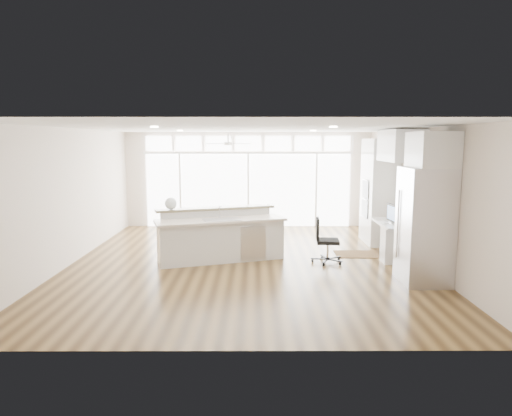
{
  "coord_description": "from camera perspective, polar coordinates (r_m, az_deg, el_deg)",
  "views": [
    {
      "loc": [
        0.18,
        -9.05,
        2.44
      ],
      "look_at": [
        0.21,
        0.6,
        1.02
      ],
      "focal_mm": 32.0,
      "sensor_mm": 36.0,
      "label": 1
    }
  ],
  "objects": [
    {
      "name": "framed_photos",
      "position": [
        10.55,
        17.95,
        2.28
      ],
      "size": [
        0.06,
        0.22,
        0.8
      ],
      "primitive_type": "cube",
      "color": "black",
      "rests_on": "wall_right"
    },
    {
      "name": "monitor",
      "position": [
        9.89,
        16.68,
        -0.62
      ],
      "size": [
        0.12,
        0.48,
        0.4
      ],
      "primitive_type": "cube",
      "rotation": [
        0.0,
        0.0,
        0.08
      ],
      "color": "black",
      "rests_on": "desk_nook"
    },
    {
      "name": "desk_window",
      "position": [
        9.95,
        19.08,
        2.75
      ],
      "size": [
        0.04,
        0.85,
        0.85
      ],
      "primitive_type": "cube",
      "color": "white",
      "rests_on": "wall_right"
    },
    {
      "name": "transom_row",
      "position": [
        12.99,
        -0.99,
        8.07
      ],
      "size": [
        5.9,
        0.06,
        0.4
      ],
      "primitive_type": "cube",
      "color": "white",
      "rests_on": "wall_back"
    },
    {
      "name": "office_chair",
      "position": [
        9.33,
        8.97,
        -4.07
      ],
      "size": [
        0.51,
        0.47,
        0.9
      ],
      "primitive_type": "cube",
      "rotation": [
        0.0,
        0.0,
        -0.09
      ],
      "color": "black",
      "rests_on": "floor"
    },
    {
      "name": "wall_left",
      "position": [
        9.83,
        -22.18,
        1.36
      ],
      "size": [
        0.04,
        8.0,
        2.7
      ],
      "primitive_type": "cube",
      "color": "beige",
      "rests_on": "floor"
    },
    {
      "name": "wall_back",
      "position": [
        13.1,
        -0.97,
        3.56
      ],
      "size": [
        7.0,
        0.04,
        2.7
      ],
      "primitive_type": "cube",
      "color": "beige",
      "rests_on": "floor"
    },
    {
      "name": "ceiling",
      "position": [
        9.06,
        -1.35,
        9.99
      ],
      "size": [
        7.0,
        8.0,
        0.02
      ],
      "primitive_type": "cube",
      "color": "white",
      "rests_on": "wall_back"
    },
    {
      "name": "desk_nook",
      "position": [
        10.02,
        16.98,
        -3.89
      ],
      "size": [
        0.72,
        1.3,
        0.76
      ],
      "primitive_type": "cube",
      "color": "silver",
      "rests_on": "floor"
    },
    {
      "name": "fridge_cabinet",
      "position": [
        8.26,
        21.18,
        6.82
      ],
      "size": [
        0.64,
        0.9,
        0.6
      ],
      "primitive_type": "cube",
      "color": "silver",
      "rests_on": "wall_right"
    },
    {
      "name": "wall_front",
      "position": [
        5.17,
        -2.21,
        -3.82
      ],
      "size": [
        7.0,
        0.04,
        2.7
      ],
      "primitive_type": "cube",
      "color": "beige",
      "rests_on": "floor"
    },
    {
      "name": "wall_right",
      "position": [
        9.7,
        19.83,
        1.4
      ],
      "size": [
        0.04,
        8.0,
        2.7
      ],
      "primitive_type": "cube",
      "color": "beige",
      "rests_on": "floor"
    },
    {
      "name": "upper_cabinets",
      "position": [
        9.82,
        17.7,
        7.43
      ],
      "size": [
        0.64,
        1.3,
        0.64
      ],
      "primitive_type": "cube",
      "color": "silver",
      "rests_on": "wall_right"
    },
    {
      "name": "ceiling_fan",
      "position": [
        11.87,
        -3.51,
        8.52
      ],
      "size": [
        1.16,
        1.16,
        0.32
      ],
      "primitive_type": "cube",
      "color": "white",
      "rests_on": "ceiling"
    },
    {
      "name": "oven_cabinet",
      "position": [
        11.32,
        15.14,
        2.01
      ],
      "size": [
        0.64,
        1.2,
        2.5
      ],
      "primitive_type": "cube",
      "color": "silver",
      "rests_on": "floor"
    },
    {
      "name": "rug",
      "position": [
        10.21,
        12.52,
        -5.65
      ],
      "size": [
        0.95,
        0.69,
        0.01
      ],
      "primitive_type": "cube",
      "rotation": [
        0.0,
        0.0,
        -0.02
      ],
      "color": "#352211",
      "rests_on": "floor"
    },
    {
      "name": "fishbowl",
      "position": [
        9.52,
        -10.59,
        0.57
      ],
      "size": [
        0.29,
        0.29,
        0.25
      ],
      "primitive_type": "sphere",
      "rotation": [
        0.0,
        0.0,
        0.19
      ],
      "color": "silver",
      "rests_on": "kitchen_island"
    },
    {
      "name": "recessed_lights",
      "position": [
        9.26,
        -1.33,
        9.83
      ],
      "size": [
        3.4,
        3.0,
        0.02
      ],
      "primitive_type": "cube",
      "color": "white",
      "rests_on": "ceiling"
    },
    {
      "name": "keyboard",
      "position": [
        9.87,
        15.69,
        -1.72
      ],
      "size": [
        0.15,
        0.3,
        0.01
      ],
      "primitive_type": "cube",
      "rotation": [
        0.0,
        0.0,
        0.13
      ],
      "color": "silver",
      "rests_on": "desk_nook"
    },
    {
      "name": "floor",
      "position": [
        9.38,
        -1.3,
        -6.8
      ],
      "size": [
        7.0,
        8.0,
        0.02
      ],
      "primitive_type": "cube",
      "color": "#3F2A13",
      "rests_on": "ground"
    },
    {
      "name": "potted_plant",
      "position": [
        11.25,
        15.41,
        8.9
      ],
      "size": [
        0.25,
        0.28,
        0.21
      ],
      "primitive_type": "imported",
      "rotation": [
        0.0,
        0.0,
        -0.01
      ],
      "color": "#2E5524",
      "rests_on": "oven_cabinet"
    },
    {
      "name": "kitchen_island",
      "position": [
        9.42,
        -4.41,
        -3.41
      ],
      "size": [
        2.82,
        1.77,
        1.05
      ],
      "primitive_type": "cube",
      "rotation": [
        0.0,
        0.0,
        0.31
      ],
      "color": "silver",
      "rests_on": "floor"
    },
    {
      "name": "glass_wall",
      "position": [
        13.07,
        -0.97,
        2.23
      ],
      "size": [
        5.8,
        0.06,
        2.08
      ],
      "primitive_type": "cube",
      "color": "white",
      "rests_on": "wall_back"
    },
    {
      "name": "refrigerator",
      "position": [
        8.36,
        20.33,
        -2.1
      ],
      "size": [
        0.76,
        0.9,
        2.0
      ],
      "primitive_type": "cube",
      "color": "silver",
      "rests_on": "floor"
    }
  ]
}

